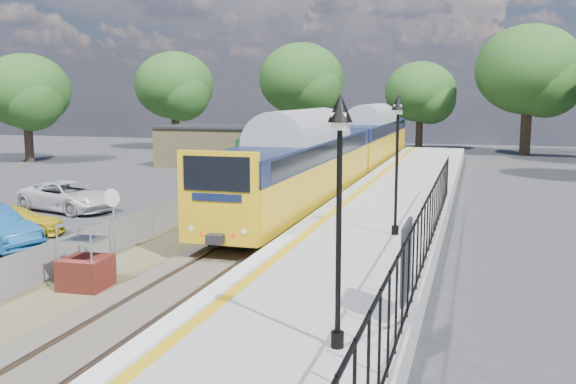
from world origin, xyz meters
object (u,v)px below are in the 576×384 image
at_px(brick_plinth, 85,257).
at_px(car_white, 68,196).
at_px(victorian_lamp_south, 340,163).
at_px(car_yellow, 13,221).
at_px(victorian_lamp_north, 398,132).
at_px(train, 346,147).
at_px(speed_sign, 113,218).

bearing_deg(brick_plinth, car_white, 127.33).
relative_size(brick_plinth, car_white, 0.39).
distance_m(victorian_lamp_south, car_yellow, 18.37).
relative_size(victorian_lamp_north, brick_plinth, 2.33).
distance_m(victorian_lamp_north, car_yellow, 15.39).
bearing_deg(train, car_yellow, -117.79).
distance_m(victorian_lamp_south, brick_plinth, 9.81).
bearing_deg(car_white, train, -25.06).
xyz_separation_m(victorian_lamp_north, car_white, (-16.15, 4.98, -3.59)).
height_order(brick_plinth, car_yellow, brick_plinth).
bearing_deg(car_yellow, victorian_lamp_north, -107.55).
xyz_separation_m(train, car_white, (-10.85, -13.01, -1.63)).
xyz_separation_m(train, brick_plinth, (-2.67, -23.72, -1.39)).
bearing_deg(car_yellow, car_white, -5.56).
bearing_deg(speed_sign, victorian_lamp_south, -25.88).
height_order(victorian_lamp_south, train, victorian_lamp_south).
relative_size(brick_plinth, speed_sign, 0.72).
height_order(brick_plinth, speed_sign, speed_sign).
xyz_separation_m(speed_sign, car_yellow, (-7.13, 4.22, -1.29)).
relative_size(victorian_lamp_north, car_yellow, 1.17).
xyz_separation_m(victorian_lamp_north, speed_sign, (-7.80, -4.49, -2.44)).
bearing_deg(speed_sign, train, 92.33).
height_order(train, speed_sign, train).
xyz_separation_m(victorian_lamp_north, car_yellow, (-14.93, -0.27, -3.73)).
distance_m(victorian_lamp_north, car_white, 17.27).
relative_size(brick_plinth, car_yellow, 0.50).
height_order(victorian_lamp_north, speed_sign, victorian_lamp_north).
relative_size(speed_sign, car_yellow, 0.70).
bearing_deg(car_white, speed_sign, -123.86).
xyz_separation_m(speed_sign, car_white, (-8.35, 9.47, -1.15)).
height_order(victorian_lamp_south, brick_plinth, victorian_lamp_south).
xyz_separation_m(train, car_yellow, (-9.63, -18.26, -1.77)).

